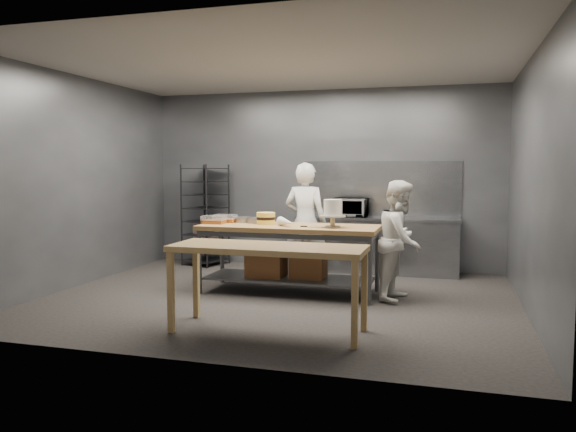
% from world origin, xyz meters
% --- Properties ---
extents(ground, '(6.00, 6.00, 0.00)m').
position_xyz_m(ground, '(0.00, 0.00, 0.00)').
color(ground, black).
rests_on(ground, ground).
extents(back_wall, '(6.00, 0.04, 3.00)m').
position_xyz_m(back_wall, '(0.00, 2.50, 1.50)').
color(back_wall, '#4C4F54').
rests_on(back_wall, ground).
extents(work_table, '(2.40, 0.90, 0.92)m').
position_xyz_m(work_table, '(0.02, 0.35, 0.57)').
color(work_table, olive).
rests_on(work_table, ground).
extents(near_counter, '(2.00, 0.70, 0.90)m').
position_xyz_m(near_counter, '(0.34, -1.45, 0.81)').
color(near_counter, brown).
rests_on(near_counter, ground).
extents(back_counter, '(2.60, 0.60, 0.90)m').
position_xyz_m(back_counter, '(1.00, 2.18, 0.45)').
color(back_counter, slate).
rests_on(back_counter, ground).
extents(splashback_panel, '(2.60, 0.02, 0.90)m').
position_xyz_m(splashback_panel, '(1.00, 2.48, 1.35)').
color(splashback_panel, slate).
rests_on(splashback_panel, back_counter).
extents(speed_rack, '(0.75, 0.79, 1.75)m').
position_xyz_m(speed_rack, '(-1.98, 2.10, 0.86)').
color(speed_rack, black).
rests_on(speed_rack, ground).
extents(chef_behind, '(0.69, 0.49, 1.77)m').
position_xyz_m(chef_behind, '(0.06, 1.18, 0.89)').
color(chef_behind, silver).
rests_on(chef_behind, ground).
extents(chef_right, '(0.71, 0.84, 1.53)m').
position_xyz_m(chef_right, '(1.52, 0.39, 0.77)').
color(chef_right, white).
rests_on(chef_right, ground).
extents(microwave, '(0.54, 0.37, 0.30)m').
position_xyz_m(microwave, '(0.56, 2.18, 1.05)').
color(microwave, black).
rests_on(microwave, back_counter).
extents(frosted_cake_stand, '(0.34, 0.34, 0.36)m').
position_xyz_m(frosted_cake_stand, '(0.66, 0.24, 1.15)').
color(frosted_cake_stand, tan).
rests_on(frosted_cake_stand, work_table).
extents(layer_cake, '(0.25, 0.25, 0.16)m').
position_xyz_m(layer_cake, '(-0.31, 0.43, 1.00)').
color(layer_cake, '#F7D64E').
rests_on(layer_cake, work_table).
extents(cake_pans, '(0.50, 0.31, 0.07)m').
position_xyz_m(cake_pans, '(-0.57, 0.56, 0.96)').
color(cake_pans, gray).
rests_on(cake_pans, work_table).
extents(piping_bag, '(0.35, 0.36, 0.12)m').
position_xyz_m(piping_bag, '(0.06, 0.17, 0.98)').
color(piping_bag, silver).
rests_on(piping_bag, work_table).
extents(offset_spatula, '(0.36, 0.02, 0.02)m').
position_xyz_m(offset_spatula, '(0.38, 0.20, 0.93)').
color(offset_spatula, slate).
rests_on(offset_spatula, work_table).
extents(pastry_clamshells, '(0.39, 0.43, 0.11)m').
position_xyz_m(pastry_clamshells, '(-0.99, 0.40, 0.98)').
color(pastry_clamshells, '#AA5322').
rests_on(pastry_clamshells, work_table).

